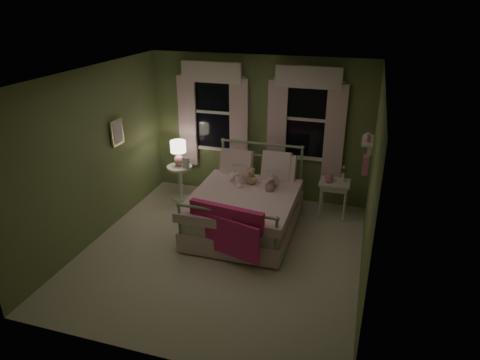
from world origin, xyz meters
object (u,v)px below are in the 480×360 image
(nightstand_right, at_px, (334,187))
(child_left, at_px, (237,161))
(child_right, at_px, (270,166))
(teddy_bear, at_px, (251,177))
(bed, at_px, (246,208))
(nightstand_left, at_px, (180,178))
(table_lamp, at_px, (178,150))

(nightstand_right, bearing_deg, child_left, -165.78)
(child_right, distance_m, teddy_bear, 0.36)
(bed, relative_size, nightstand_left, 3.13)
(bed, distance_m, nightstand_right, 1.55)
(child_right, bearing_deg, nightstand_right, -168.44)
(child_left, height_order, nightstand_right, child_left)
(nightstand_left, bearing_deg, nightstand_right, 2.53)
(child_left, bearing_deg, table_lamp, -36.38)
(nightstand_left, xyz_separation_m, nightstand_right, (2.78, 0.12, 0.13))
(nightstand_left, height_order, table_lamp, table_lamp)
(child_left, xyz_separation_m, teddy_bear, (0.28, -0.16, -0.20))
(bed, height_order, table_lamp, bed)
(teddy_bear, distance_m, nightstand_left, 1.58)
(child_right, xyz_separation_m, nightstand_left, (-1.76, 0.28, -0.54))
(nightstand_left, relative_size, table_lamp, 1.43)
(bed, height_order, child_right, child_right)
(bed, distance_m, table_lamp, 1.74)
(child_right, bearing_deg, nightstand_left, -18.85)
(child_right, xyz_separation_m, nightstand_right, (1.02, 0.40, -0.41))
(child_left, distance_m, nightstand_left, 1.35)
(bed, relative_size, table_lamp, 4.48)
(nightstand_left, bearing_deg, child_left, -13.10)
(teddy_bear, bearing_deg, nightstand_left, 163.52)
(teddy_bear, bearing_deg, table_lamp, 163.52)
(teddy_bear, distance_m, table_lamp, 1.55)
(teddy_bear, bearing_deg, bed, -88.85)
(table_lamp, bearing_deg, teddy_bear, -16.48)
(bed, bearing_deg, child_right, 57.61)
(child_right, xyz_separation_m, teddy_bear, (-0.28, -0.16, -0.17))
(bed, bearing_deg, nightstand_right, 32.71)
(nightstand_left, relative_size, nightstand_right, 1.02)
(table_lamp, relative_size, nightstand_right, 0.71)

